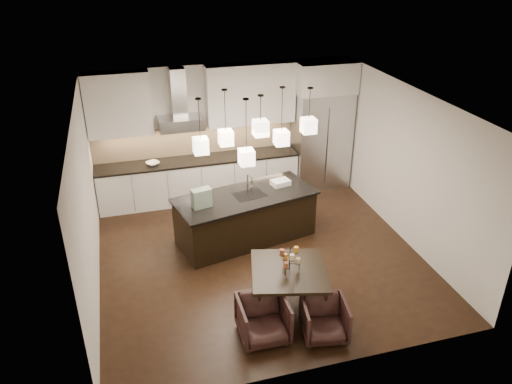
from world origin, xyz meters
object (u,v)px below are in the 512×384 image
object	(u,v)px
armchair_right	(324,319)
island_body	(246,218)
armchair_left	(263,319)
refrigerator	(321,140)
dining_table	(289,288)

from	to	relation	value
armchair_right	island_body	bearing A→B (deg)	107.99
armchair_left	refrigerator	bearing A→B (deg)	59.81
refrigerator	armchair_right	bearing A→B (deg)	-111.27
armchair_right	armchair_left	bearing A→B (deg)	175.80
dining_table	armchair_right	xyz separation A→B (m)	(0.27, -0.75, -0.05)
refrigerator	dining_table	size ratio (longest dim) A/B	1.94
armchair_left	armchair_right	bearing A→B (deg)	-13.20
island_body	armchair_right	xyz separation A→B (m)	(0.41, -2.79, -0.15)
island_body	armchair_left	distance (m)	2.62
refrigerator	armchair_left	xyz separation A→B (m)	(-2.62, -4.38, -0.76)
dining_table	armchair_left	xyz separation A→B (m)	(-0.56, -0.55, -0.02)
armchair_left	armchair_right	distance (m)	0.86
island_body	armchair_right	bearing A→B (deg)	-94.29
island_body	dining_table	xyz separation A→B (m)	(0.14, -2.04, -0.10)
refrigerator	armchair_right	size ratio (longest dim) A/B	3.42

